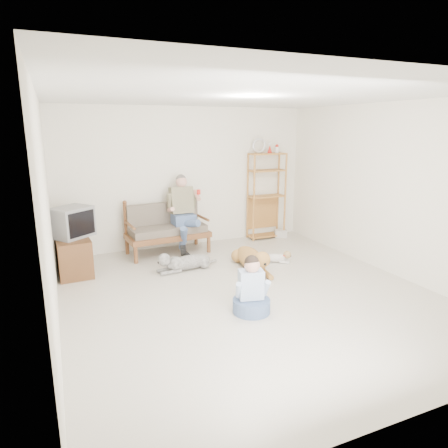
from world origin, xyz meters
name	(u,v)px	position (x,y,z in m)	size (l,w,h in m)	color
floor	(249,294)	(0.00, 0.00, 0.00)	(5.50, 5.50, 0.00)	silver
ceiling	(252,96)	(0.00, 0.00, 2.70)	(5.50, 5.50, 0.00)	white
wall_back	(186,178)	(0.00, 2.75, 1.35)	(5.00, 5.00, 0.00)	white
wall_front	(421,263)	(0.00, -2.75, 1.35)	(5.00, 5.00, 0.00)	white
wall_left	(48,217)	(-2.50, 0.00, 1.35)	(5.50, 5.50, 0.00)	white
wall_right	(391,190)	(2.50, 0.00, 1.35)	(5.50, 5.50, 0.00)	white
loveseat	(167,227)	(-0.53, 2.37, 0.49)	(1.55, 0.81, 0.95)	brown
man	(184,218)	(-0.25, 2.18, 0.67)	(0.55, 0.79, 1.28)	slate
etagere	(266,195)	(1.69, 2.55, 0.92)	(0.80, 0.35, 2.10)	#B17637
book_stack	(281,233)	(2.01, 2.45, 0.08)	(0.25, 0.18, 0.16)	silver
tv_stand	(73,255)	(-2.23, 1.89, 0.30)	(0.54, 0.92, 0.60)	brown
crt_tv	(72,222)	(-2.20, 1.92, 0.84)	(0.74, 0.72, 0.48)	slate
wall_outlet	(125,236)	(-1.25, 2.73, 0.30)	(0.12, 0.02, 0.08)	white
golden_retriever	(253,259)	(0.52, 0.88, 0.18)	(0.48, 1.45, 0.44)	#B98D40
shaggy_dog	(183,262)	(-0.55, 1.30, 0.14)	(1.15, 0.36, 0.34)	silver
terrier	(279,257)	(1.11, 1.02, 0.09)	(0.50, 0.39, 0.22)	silver
child	(251,292)	(-0.22, -0.52, 0.27)	(0.48, 0.48, 0.76)	slate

